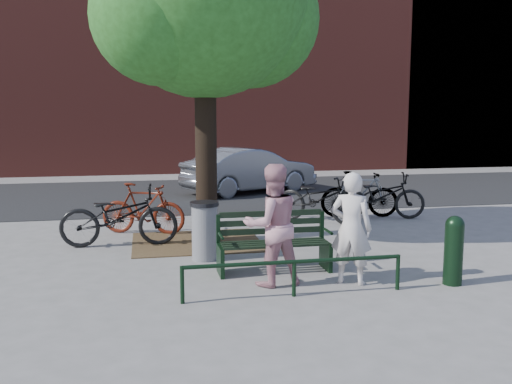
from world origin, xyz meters
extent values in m
plane|color=gray|center=(0.00, 0.00, 0.00)|extent=(90.00, 90.00, 0.00)
cube|color=brown|center=(-1.00, 2.20, 0.01)|extent=(2.40, 2.00, 0.02)
cube|color=black|center=(0.00, 8.50, 0.01)|extent=(40.00, 7.00, 0.01)
cube|color=maroon|center=(0.00, 16.00, 6.00)|extent=(45.00, 4.00, 12.00)
cube|color=brown|center=(14.00, 16.00, 7.00)|extent=(10.00, 4.00, 14.00)
cube|color=black|center=(-0.84, 0.00, 0.23)|extent=(0.06, 0.52, 0.45)
cube|color=black|center=(-0.84, 0.23, 0.67)|extent=(0.06, 0.06, 0.44)
cylinder|color=black|center=(-0.84, -0.10, 0.63)|extent=(0.04, 0.36, 0.04)
cube|color=black|center=(0.84, 0.00, 0.23)|extent=(0.06, 0.52, 0.45)
cube|color=black|center=(0.84, 0.23, 0.67)|extent=(0.06, 0.06, 0.44)
cylinder|color=black|center=(0.84, -0.10, 0.63)|extent=(0.04, 0.36, 0.04)
cube|color=black|center=(0.00, 0.00, 0.45)|extent=(1.64, 0.46, 0.04)
cube|color=black|center=(0.00, 0.23, 0.74)|extent=(1.64, 0.03, 0.47)
cylinder|color=black|center=(-1.50, -1.20, 0.25)|extent=(0.06, 0.06, 0.50)
cylinder|color=black|center=(0.00, -1.20, 0.25)|extent=(0.06, 0.06, 0.50)
cylinder|color=black|center=(1.50, -1.20, 0.25)|extent=(0.06, 0.06, 0.50)
cylinder|color=black|center=(0.00, -1.20, 0.48)|extent=(3.00, 0.06, 0.06)
cylinder|color=black|center=(-0.80, 2.20, 1.90)|extent=(0.40, 0.40, 3.80)
sphere|color=#225019|center=(0.10, 2.50, 4.20)|extent=(2.60, 2.60, 2.60)
sphere|color=#225019|center=(-1.60, 1.80, 4.10)|extent=(2.40, 2.40, 2.40)
imported|color=silver|center=(0.95, -0.80, 0.82)|extent=(0.71, 0.64, 1.63)
imported|color=#C48690|center=(-0.18, -0.63, 0.88)|extent=(0.95, 0.79, 1.75)
cylinder|color=black|center=(2.39, -1.12, 0.44)|extent=(0.27, 0.27, 0.87)
sphere|color=black|center=(2.39, -1.12, 0.87)|extent=(0.27, 0.27, 0.27)
cylinder|color=gray|center=(-0.97, 0.95, 0.46)|extent=(0.44, 0.44, 0.92)
cylinder|color=black|center=(-0.97, 0.95, 0.95)|extent=(0.48, 0.48, 0.07)
imported|color=black|center=(-2.42, 2.20, 0.56)|extent=(2.17, 0.83, 1.12)
imported|color=#52180B|center=(-1.98, 3.19, 0.52)|extent=(1.80, 1.03, 1.04)
imported|color=black|center=(1.86, 3.68, 0.53)|extent=(1.97, 1.91, 1.07)
imported|color=gray|center=(2.98, 4.05, 0.54)|extent=(1.88, 0.87, 1.09)
imported|color=black|center=(3.40, 3.81, 0.53)|extent=(2.14, 1.17, 1.06)
imported|color=slate|center=(1.21, 8.50, 0.68)|extent=(4.37, 3.06, 1.37)
camera|label=1|loc=(-1.95, -8.39, 2.50)|focal=40.00mm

